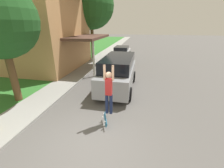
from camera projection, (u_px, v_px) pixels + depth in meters
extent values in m
plane|color=#54514F|center=(88.00, 142.00, 5.33)|extent=(120.00, 120.00, 0.00)
cube|color=#2D6B28|center=(21.00, 75.00, 12.29)|extent=(10.00, 80.00, 0.08)
cube|color=gray|center=(71.00, 78.00, 11.45)|extent=(1.80, 80.00, 0.10)
cube|color=tan|center=(32.00, 31.00, 13.67)|extent=(8.39, 7.37, 6.49)
cube|color=#4C3328|center=(87.00, 37.00, 12.83)|extent=(2.60, 5.16, 0.20)
cylinder|color=silver|center=(94.00, 59.00, 11.49)|extent=(0.16, 0.16, 2.70)
cylinder|color=brown|center=(12.00, 73.00, 7.62)|extent=(0.36, 0.36, 3.04)
cylinder|color=brown|center=(92.00, 39.00, 17.45)|extent=(0.36, 0.36, 4.35)
sphere|color=#1E4C1E|center=(91.00, 5.00, 16.12)|extent=(5.05, 5.05, 5.05)
cube|color=gray|center=(118.00, 76.00, 9.50)|extent=(1.87, 4.85, 1.07)
cube|color=black|center=(118.00, 62.00, 9.29)|extent=(1.72, 3.79, 0.68)
cylinder|color=black|center=(109.00, 75.00, 11.21)|extent=(0.24, 0.76, 0.76)
cylinder|color=black|center=(133.00, 76.00, 10.87)|extent=(0.24, 0.76, 0.76)
cylinder|color=black|center=(98.00, 91.00, 8.48)|extent=(0.24, 0.76, 0.76)
cylinder|color=black|center=(129.00, 94.00, 8.14)|extent=(0.24, 0.76, 0.76)
cube|color=#B7B7BC|center=(122.00, 53.00, 18.69)|extent=(1.80, 4.36, 0.73)
cube|color=black|center=(122.00, 48.00, 18.37)|extent=(1.58, 2.26, 0.48)
cylinder|color=black|center=(117.00, 53.00, 20.13)|extent=(0.20, 0.63, 0.63)
cylinder|color=black|center=(130.00, 53.00, 19.80)|extent=(0.20, 0.63, 0.63)
cylinder|color=black|center=(113.00, 57.00, 17.75)|extent=(0.20, 0.63, 0.63)
cylinder|color=black|center=(127.00, 57.00, 17.42)|extent=(0.20, 0.63, 0.63)
cylinder|color=#192347|center=(107.00, 104.00, 6.06)|extent=(0.13, 0.13, 0.85)
cylinder|color=#192347|center=(111.00, 104.00, 6.02)|extent=(0.13, 0.13, 0.85)
cube|color=#B22323|center=(109.00, 87.00, 5.76)|extent=(0.25, 0.20, 0.65)
sphere|color=tan|center=(109.00, 75.00, 5.58)|extent=(0.24, 0.24, 0.24)
cylinder|color=tan|center=(104.00, 72.00, 5.58)|extent=(0.09, 0.09, 0.58)
cylinder|color=tan|center=(113.00, 73.00, 5.52)|extent=(0.09, 0.09, 0.58)
cube|color=#236B99|center=(105.00, 119.00, 6.16)|extent=(0.35, 0.76, 0.27)
cylinder|color=silver|center=(104.00, 114.00, 6.33)|extent=(0.03, 0.06, 0.06)
cylinder|color=silver|center=(103.00, 117.00, 6.41)|extent=(0.03, 0.06, 0.06)
cylinder|color=silver|center=(105.00, 122.00, 5.89)|extent=(0.03, 0.06, 0.06)
cylinder|color=silver|center=(104.00, 125.00, 5.96)|extent=(0.03, 0.06, 0.06)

